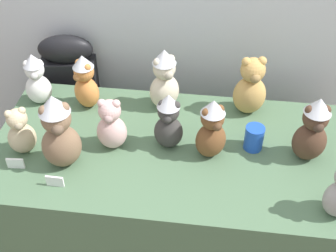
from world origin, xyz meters
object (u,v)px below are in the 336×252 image
Objects in this scene: teddy_bear_sand at (21,132)px; teddy_bear_ginger at (85,82)px; teddy_bear_mocha at (59,132)px; teddy_bear_cream at (164,80)px; teddy_bear_chestnut at (212,129)px; teddy_bear_blush at (111,125)px; party_cup_blue at (254,138)px; display_table at (168,204)px; teddy_bear_honey at (250,87)px; instrument_case at (76,110)px; teddy_bear_charcoal at (169,122)px; teddy_bear_cocoa at (312,130)px; teddy_bear_snow at (37,80)px.

teddy_bear_sand is 0.82× the size of teddy_bear_ginger.
teddy_bear_cream is at bearing 27.66° from teddy_bear_mocha.
teddy_bear_blush is at bearing 150.55° from teddy_bear_chestnut.
teddy_bear_mocha is at bearing -165.97° from party_cup_blue.
teddy_bear_cream is at bearing 4.37° from teddy_bear_sand.
display_table is 0.68m from teddy_bear_honey.
teddy_bear_sand is (-0.54, -0.37, -0.05)m from teddy_bear_cream.
teddy_bear_charcoal is at bearing -47.77° from instrument_case.
teddy_bear_ginger is 0.80× the size of teddy_bear_mocha.
teddy_bear_cream is 0.66m from teddy_bear_sand.
teddy_bear_cocoa is 2.76× the size of party_cup_blue.
teddy_bear_blush reaches higher than display_table.
teddy_bear_cream is 0.89× the size of teddy_bear_mocha.
teddy_bear_ginger reaches higher than teddy_bear_snow.
teddy_bear_ginger is at bearing 171.46° from teddy_bear_honey.
teddy_bear_snow is 1.18× the size of teddy_bear_sand.
teddy_bear_blush is 0.81m from teddy_bear_cocoa.
teddy_bear_ginger reaches higher than instrument_case.
teddy_bear_ginger is 1.01m from teddy_bear_cocoa.
teddy_bear_ginger is 0.94× the size of teddy_bear_honey.
teddy_bear_ginger is at bearing -64.51° from instrument_case.
teddy_bear_mocha is at bearing -158.45° from teddy_bear_charcoal.
instrument_case is at bearing 153.82° from teddy_bear_honey.
teddy_bear_charcoal is 2.43× the size of party_cup_blue.
teddy_bear_cocoa reaches higher than teddy_bear_blush.
instrument_case is 8.71× the size of party_cup_blue.
teddy_bear_mocha reaches higher than teddy_bear_honey.
teddy_bear_blush is at bearing -163.85° from teddy_bear_honey.
instrument_case is 3.50× the size of teddy_bear_ginger.
display_table is 5.64× the size of teddy_bear_charcoal.
display_table is 4.38× the size of teddy_bear_mocha.
teddy_bear_mocha is (-0.98, -0.16, 0.02)m from teddy_bear_cocoa.
instrument_case is at bearing 147.57° from teddy_bear_cocoa.
teddy_bear_cocoa is at bearing -56.10° from teddy_bear_cream.
teddy_bear_chestnut is 2.57× the size of party_cup_blue.
display_table is 0.78m from teddy_bear_cocoa.
instrument_case is at bearing 140.02° from teddy_bear_charcoal.
teddy_bear_mocha is at bearing -55.09° from teddy_bear_ginger.
teddy_bear_cream reaches higher than teddy_bear_blush.
teddy_bear_honey reaches higher than display_table.
teddy_bear_ginger reaches higher than teddy_bear_charcoal.
teddy_bear_cream reaches higher than teddy_bear_charcoal.
teddy_bear_cream is 0.48m from party_cup_blue.
teddy_bear_charcoal reaches higher than teddy_bear_sand.
display_table is 0.55m from teddy_bear_chestnut.
party_cup_blue is at bearing -34.00° from instrument_case.
teddy_bear_honey is (0.39, 0.01, -0.01)m from teddy_bear_cream.
teddy_bear_cream is 2.79× the size of party_cup_blue.
teddy_bear_charcoal is at bearing 76.31° from display_table.
teddy_bear_snow is (-0.05, -0.28, 0.40)m from instrument_case.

